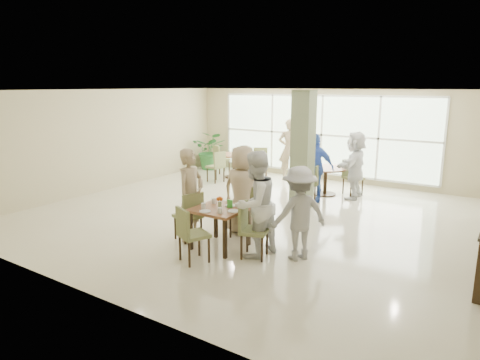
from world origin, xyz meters
The scene contains 19 objects.
ground centered at (0.00, 0.00, 0.00)m, with size 10.00×10.00×0.00m, color beige.
room_shell centered at (0.00, 0.00, 1.70)m, with size 10.00×10.00×10.00m.
window_bank centered at (-0.50, 4.46, 1.40)m, with size 7.00×0.04×7.00m.
column centered at (0.40, 1.20, 1.40)m, with size 0.45×0.45×2.80m, color #636949.
main_table centered at (0.30, -2.01, 0.65)m, with size 0.89×0.89×0.75m.
round_table_left centered at (-2.92, 3.20, 0.56)m, with size 1.06×1.06×0.75m.
round_table_right centered at (0.40, 2.69, 0.58)m, with size 1.12×1.12×0.75m.
chairs_main_table centered at (0.31, -2.03, 0.47)m, with size 2.07×2.08×0.95m.
chairs_table_left centered at (-2.94, 3.15, 0.47)m, with size 2.10×1.85×0.95m.
chairs_table_right centered at (0.31, 2.67, 0.47)m, with size 2.09×1.83×0.95m.
tabletop_clutter centered at (0.34, -2.03, 0.81)m, with size 0.74×0.75×0.21m.
potted_plant centered at (-4.35, 3.88, 0.67)m, with size 1.20×1.20×1.33m, color #2B6C30.
teen_left centered at (-0.39, -1.99, 0.88)m, with size 0.64×0.42×1.77m, color tan.
teen_far centered at (0.21, -1.12, 0.89)m, with size 0.87×0.47×1.77m, color tan.
teen_right centered at (1.02, -1.98, 0.92)m, with size 0.89×0.70×1.84m, color white.
teen_standing centered at (1.71, -1.70, 0.80)m, with size 1.04×0.60×1.61m, color #9B9B9D.
adult_a centered at (0.38, 1.94, 0.87)m, with size 1.01×0.58×1.73m, color #4670D4.
adult_b centered at (1.17, 2.77, 0.88)m, with size 1.63×0.70×1.76m, color white.
adult_standing centered at (-1.26, 3.80, 0.96)m, with size 0.70×0.46×1.92m, color tan.
Camera 1 is at (4.67, -7.99, 2.90)m, focal length 32.00 mm.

